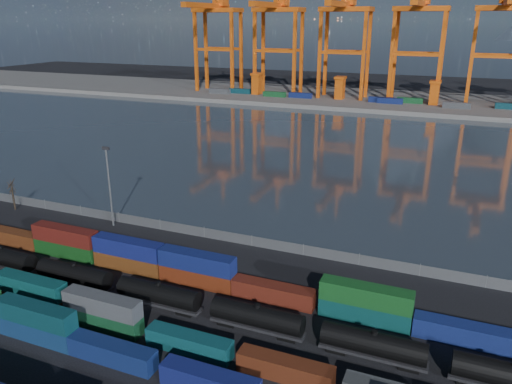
% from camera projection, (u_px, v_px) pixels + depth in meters
% --- Properties ---
extents(ground, '(700.00, 700.00, 0.00)m').
position_uv_depth(ground, '(172.00, 327.00, 68.57)').
color(ground, black).
rests_on(ground, ground).
extents(harbor_water, '(700.00, 700.00, 0.00)m').
position_uv_depth(harbor_water, '(345.00, 151.00, 160.18)').
color(harbor_water, '#2B353E').
rests_on(harbor_water, ground).
extents(far_quay, '(700.00, 70.00, 2.00)m').
position_uv_depth(far_quay, '(393.00, 101.00, 251.47)').
color(far_quay, '#514F4C').
rests_on(far_quay, ground).
extents(container_row_south, '(126.65, 2.42, 5.15)m').
position_uv_depth(container_row_south, '(89.00, 340.00, 62.20)').
color(container_row_south, '#45494A').
rests_on(container_row_south, ground).
extents(container_row_mid, '(139.91, 2.36, 5.03)m').
position_uv_depth(container_row_mid, '(110.00, 318.00, 67.28)').
color(container_row_mid, '#3D4142').
rests_on(container_row_mid, ground).
extents(container_row_north, '(142.42, 2.58, 5.51)m').
position_uv_depth(container_row_north, '(193.00, 272.00, 79.11)').
color(container_row_north, '#0F274F').
rests_on(container_row_north, ground).
extents(tanker_string, '(121.86, 2.87, 4.11)m').
position_uv_depth(tanker_string, '(313.00, 331.00, 64.19)').
color(tanker_string, black).
rests_on(tanker_string, ground).
extents(waterfront_fence, '(160.12, 0.12, 2.20)m').
position_uv_depth(waterfront_fence, '(252.00, 241.00, 92.67)').
color(waterfront_fence, '#595B5E').
rests_on(waterfront_fence, ground).
extents(bare_tree, '(1.79, 1.87, 7.15)m').
position_uv_depth(bare_tree, '(13.00, 195.00, 109.65)').
color(bare_tree, black).
rests_on(bare_tree, ground).
extents(yard_light_mast, '(1.60, 0.40, 16.60)m').
position_uv_depth(yard_light_mast, '(109.00, 182.00, 99.07)').
color(yard_light_mast, slate).
rests_on(yard_light_mast, ground).
extents(gantry_cranes, '(199.78, 47.58, 64.43)m').
position_uv_depth(gantry_cranes, '(382.00, 20.00, 235.71)').
color(gantry_cranes, '#DD550F').
rests_on(gantry_cranes, ground).
extents(quay_containers, '(172.58, 10.99, 2.60)m').
position_uv_depth(quay_containers, '(366.00, 99.00, 242.01)').
color(quay_containers, navy).
rests_on(quay_containers, far_quay).
extents(straddle_carriers, '(140.00, 7.00, 11.10)m').
position_uv_depth(straddle_carriers, '(386.00, 89.00, 241.41)').
color(straddle_carriers, '#DD550F').
rests_on(straddle_carriers, far_quay).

